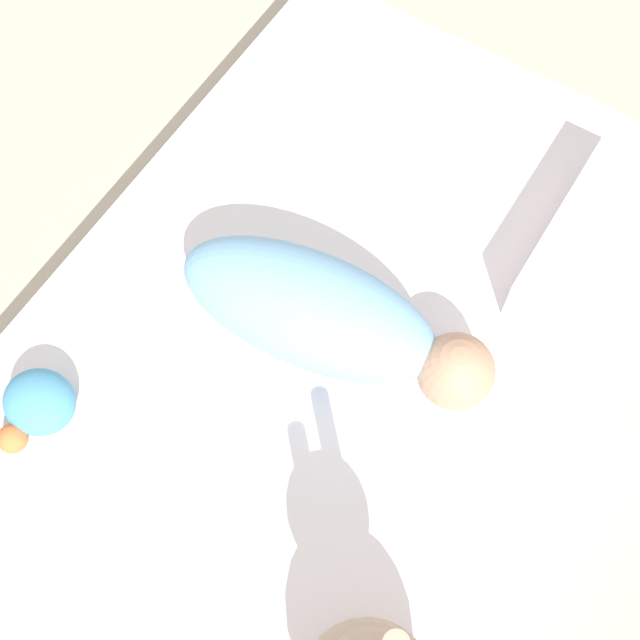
{
  "coord_description": "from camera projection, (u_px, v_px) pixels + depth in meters",
  "views": [
    {
      "loc": [
        0.56,
        0.33,
        1.53
      ],
      "look_at": [
        0.01,
        -0.02,
        0.17
      ],
      "focal_mm": 50.0,
      "sensor_mm": 36.0,
      "label": 1
    }
  ],
  "objects": [
    {
      "name": "ground_plane",
      "position": [
        331.0,
        362.0,
        1.66
      ],
      "size": [
        12.0,
        12.0,
        0.0
      ],
      "primitive_type": "plane",
      "color": "#B2A893"
    },
    {
      "name": "bed_mattress",
      "position": [
        331.0,
        349.0,
        1.6
      ],
      "size": [
        1.43,
        0.98,
        0.12
      ],
      "color": "white",
      "rests_on": "ground_plane"
    },
    {
      "name": "swaddled_baby",
      "position": [
        325.0,
        316.0,
        1.47
      ],
      "size": [
        0.26,
        0.56,
        0.17
      ],
      "rotation": [
        0.0,
        0.0,
        1.7
      ],
      "color": "#7FB7E5",
      "rests_on": "bed_mattress"
    },
    {
      "name": "pillow",
      "position": [
        630.0,
        264.0,
        1.55
      ],
      "size": [
        0.36,
        0.3,
        0.11
      ],
      "color": "white",
      "rests_on": "bed_mattress"
    },
    {
      "name": "turtle_plush",
      "position": [
        37.0,
        405.0,
        1.45
      ],
      "size": [
        0.15,
        0.12,
        0.08
      ],
      "color": "#4C99C6",
      "rests_on": "bed_mattress"
    }
  ]
}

